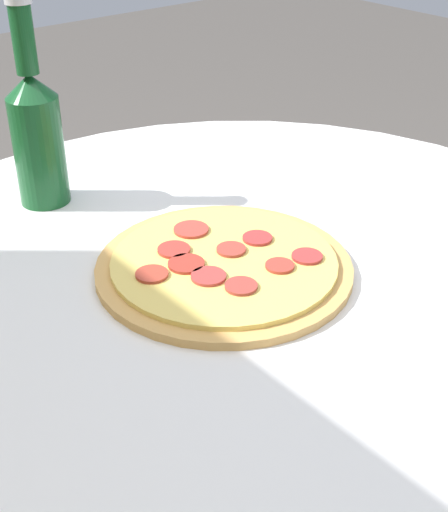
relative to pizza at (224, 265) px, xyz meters
The scene contains 3 objects.
table 0.18m from the pizza, 128.02° to the right, with size 0.97×0.97×0.69m.
pizza is the anchor object (origin of this frame).
beer_bottle 0.31m from the pizza, 13.58° to the left, with size 0.07×0.07×0.26m.
Camera 1 is at (-0.50, 0.46, 1.12)m, focal length 50.00 mm.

